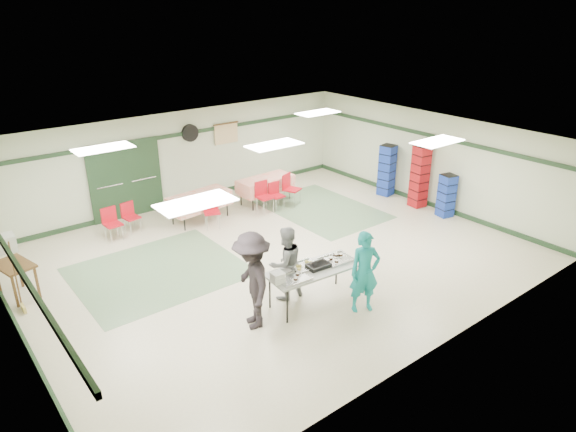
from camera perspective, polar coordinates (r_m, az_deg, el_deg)
floor at (r=12.12m, az=-1.40°, el=-4.43°), size 11.00×11.00×0.00m
ceiling at (r=11.14m, az=-1.54°, el=8.01°), size 11.00×11.00×0.00m
wall_back at (r=15.22m, az=-11.74°, el=6.34°), size 11.00×0.00×11.00m
wall_front at (r=8.72m, az=16.69°, el=-7.00°), size 11.00×0.00×11.00m
wall_left at (r=9.66m, az=-28.75°, el=-6.01°), size 0.00×9.00×9.00m
wall_right at (r=15.32m, az=15.33°, el=6.10°), size 0.00×9.00×9.00m
trim_back at (r=15.02m, az=-11.90°, el=8.87°), size 11.00×0.06×0.10m
baseboard_back at (r=15.60m, az=-11.32°, el=1.77°), size 11.00×0.06×0.12m
trim_left at (r=9.38m, az=-29.37°, el=-2.19°), size 0.06×9.00×0.10m
baseboard_left at (r=10.28m, az=-27.21°, el=-12.31°), size 0.06×9.00×0.12m
trim_right at (r=15.12m, az=15.53°, el=8.62°), size 0.06×9.00×0.10m
baseboard_right at (r=15.70m, az=14.78°, el=1.58°), size 0.06×9.00×0.12m
green_patch_a at (r=11.80m, az=-14.20°, el=-5.97°), size 3.50×3.00×0.01m
green_patch_b at (r=14.79m, az=3.79°, el=0.76°), size 2.50×3.50×0.01m
double_door_left at (r=14.47m, az=-19.29°, el=3.40°), size 0.90×0.06×2.10m
double_door_right at (r=14.77m, az=-15.85°, el=4.22°), size 0.90×0.06×2.10m
door_frame at (r=14.59m, az=-17.54°, el=3.79°), size 2.00×0.03×2.15m
wall_fan at (r=15.12m, az=-10.83°, el=9.05°), size 0.50×0.10×0.50m
scroll_banner at (r=15.74m, az=-6.88°, el=9.08°), size 0.80×0.02×0.60m
serving_table at (r=10.01m, az=2.89°, el=-6.06°), size 1.95×0.92×0.76m
sheet_tray_right at (r=10.33m, az=5.48°, el=-4.83°), size 0.66×0.52×0.02m
sheet_tray_mid at (r=10.03m, az=1.80°, el=-5.63°), size 0.59×0.47×0.02m
sheet_tray_left at (r=9.60m, az=0.61°, el=-7.01°), size 0.61×0.48×0.02m
baking_pan at (r=10.01m, az=3.39°, el=-5.53°), size 0.48×0.32×0.08m
foam_box_stack at (r=9.46m, az=-1.16°, el=-6.87°), size 0.24×0.22×0.21m
volunteer_teal at (r=9.84m, az=8.52°, el=-6.19°), size 0.70×0.60×1.63m
volunteer_grey at (r=10.16m, az=-0.26°, el=-5.26°), size 0.77×0.61×1.53m
volunteer_dark at (r=9.25m, az=-4.02°, el=-7.19°), size 1.07×1.36×1.86m
dining_table_a at (r=15.12m, az=-2.50°, el=3.58°), size 1.73×0.84×0.77m
dining_table_b at (r=14.03m, az=-9.80°, el=1.70°), size 1.76×0.93×0.77m
chair_a at (r=14.68m, az=-1.40°, el=2.60°), size 0.37×0.37×0.78m
chair_b at (r=14.43m, az=-2.77°, el=2.52°), size 0.42×0.42×0.89m
chair_c at (r=14.95m, az=0.17°, el=3.36°), size 0.56×0.56×0.92m
chair_d at (r=13.58m, az=-8.55°, el=0.92°), size 0.53×0.53×0.88m
chair_loose_a at (r=13.80m, az=-17.20°, el=0.21°), size 0.42×0.42×0.79m
chair_loose_b at (r=13.46m, az=-19.07°, el=-0.47°), size 0.42×0.42×0.84m
crate_stack_blue_a at (r=15.93m, az=10.93°, el=5.01°), size 0.47×0.47×1.57m
crate_stack_red at (r=15.16m, az=14.42°, el=4.27°), size 0.45×0.45×1.81m
crate_stack_blue_b at (r=14.74m, az=17.20°, el=2.17°), size 0.44×0.44×1.20m
printer_table at (r=11.58m, az=-28.11°, el=-5.19°), size 0.74×0.96×0.74m
office_printer at (r=12.11m, az=-29.04°, el=-2.69°), size 0.45×0.39×0.35m
broom at (r=11.01m, az=-28.04°, el=-5.81°), size 0.06×0.24×1.47m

